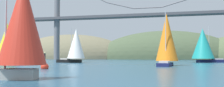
% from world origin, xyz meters
% --- Properties ---
extents(ground_plane, '(360.00, 360.00, 0.00)m').
position_xyz_m(ground_plane, '(0.00, 0.00, 0.00)').
color(ground_plane, navy).
extents(headland_center, '(84.98, 44.00, 33.36)m').
position_xyz_m(headland_center, '(5.00, 135.00, 0.00)').
color(headland_center, '#425138').
rests_on(headland_center, ground_plane).
extents(headland_left, '(79.60, 44.00, 31.38)m').
position_xyz_m(headland_left, '(-55.00, 135.00, 0.00)').
color(headland_left, '#6B664C').
rests_on(headland_left, ground_plane).
extents(suspension_bridge, '(125.46, 6.00, 44.33)m').
position_xyz_m(suspension_bridge, '(-0.00, 95.00, 21.16)').
color(suspension_bridge, slate).
rests_on(suspension_bridge, ground_plane).
extents(sailboat_teal_sail, '(10.90, 8.05, 10.22)m').
position_xyz_m(sailboat_teal_sail, '(20.65, 54.04, 5.09)').
color(sailboat_teal_sail, '#191E4C').
rests_on(sailboat_teal_sail, ground_plane).
extents(sailboat_scarlet_sail, '(7.27, 4.59, 9.07)m').
position_xyz_m(sailboat_scarlet_sail, '(2.53, -7.19, 4.15)').
color(sailboat_scarlet_sail, '#B7B2A8').
rests_on(sailboat_scarlet_sail, ground_plane).
extents(sailboat_white_mainsail, '(8.41, 5.37, 9.45)m').
position_xyz_m(sailboat_white_mainsail, '(-13.12, 42.26, 4.88)').
color(sailboat_white_mainsail, black).
rests_on(sailboat_white_mainsail, ground_plane).
extents(sailboat_orange_sail, '(4.49, 8.22, 10.18)m').
position_xyz_m(sailboat_orange_sail, '(12.00, 25.71, 5.06)').
color(sailboat_orange_sail, '#191E4C').
rests_on(sailboat_orange_sail, ground_plane).
extents(sailboat_crimson_sail, '(8.59, 10.34, 10.36)m').
position_xyz_m(sailboat_crimson_sail, '(-33.15, 42.78, 5.17)').
color(sailboat_crimson_sail, '#B7B2A8').
rests_on(sailboat_crimson_sail, ground_plane).
extents(sailboat_yellow_sail, '(7.29, 9.10, 10.66)m').
position_xyz_m(sailboat_yellow_sail, '(-24.64, 28.60, 5.01)').
color(sailboat_yellow_sail, '#191E4C').
rests_on(sailboat_yellow_sail, ground_plane).
extents(channel_buoy, '(1.10, 1.10, 2.64)m').
position_xyz_m(channel_buoy, '(-3.74, 8.22, 0.37)').
color(channel_buoy, red).
rests_on(channel_buoy, ground_plane).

